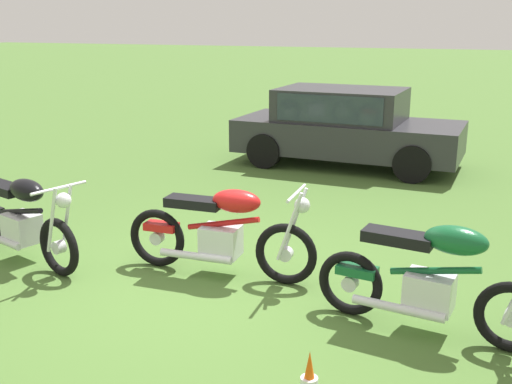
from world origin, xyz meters
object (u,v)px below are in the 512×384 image
(motorcycle_black, at_px, (21,219))
(motorcycle_red, at_px, (221,232))
(motorcycle_green, at_px, (431,280))
(car_charcoal, at_px, (345,123))

(motorcycle_black, relative_size, motorcycle_red, 0.95)
(motorcycle_red, relative_size, motorcycle_green, 1.07)
(motorcycle_red, distance_m, car_charcoal, 5.58)
(motorcycle_red, height_order, motorcycle_green, same)
(motorcycle_black, bearing_deg, motorcycle_red, 28.00)
(motorcycle_green, distance_m, car_charcoal, 6.45)
(motorcycle_black, relative_size, motorcycle_green, 1.01)
(motorcycle_black, relative_size, car_charcoal, 0.49)
(motorcycle_green, bearing_deg, motorcycle_red, 174.77)
(motorcycle_red, bearing_deg, motorcycle_green, -14.97)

